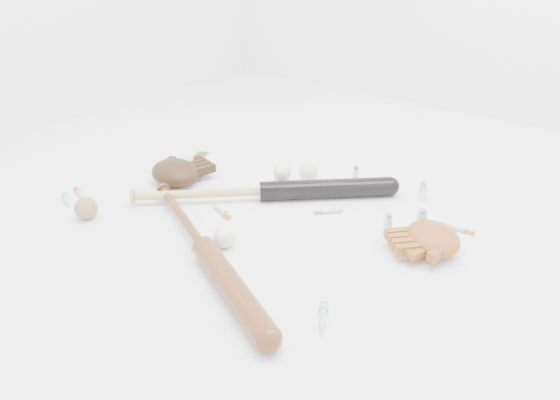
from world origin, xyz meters
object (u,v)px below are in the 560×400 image
Objects in this scene: glove_dark at (175,172)px; bat_dark at (263,191)px; bat_wood at (204,248)px; pedestal at (282,185)px.

bat_dark is at bearing 27.52° from glove_dark.
bat_dark reaches higher than bat_wood.
bat_wood is 3.81× the size of glove_dark.
pedestal is (-0.10, 0.52, -0.01)m from bat_wood.
bat_wood is (0.10, -0.40, -0.00)m from bat_dark.
glove_dark reaches higher than bat_dark.
glove_dark is at bearing -150.86° from pedestal.
bat_wood is at bearing -118.60° from bat_dark.
bat_dark reaches higher than pedestal.
glove_dark is at bearing 151.02° from bat_dark.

